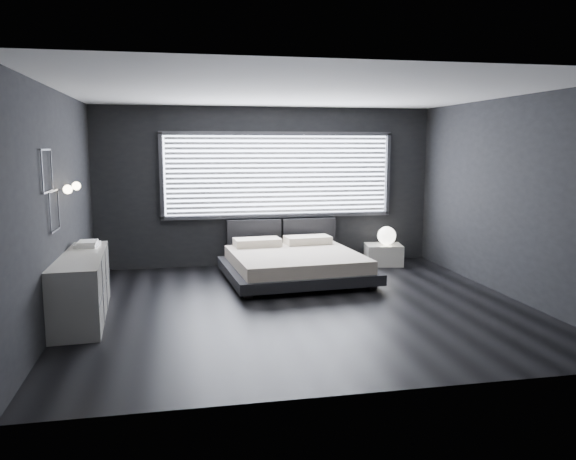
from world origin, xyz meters
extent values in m
plane|color=black|center=(0.00, 0.00, 0.00)|extent=(6.00, 6.00, 0.00)
plane|color=silver|center=(0.00, 0.00, 2.80)|extent=(6.00, 6.00, 0.00)
cube|color=black|center=(0.00, 2.75, 1.40)|extent=(6.00, 0.04, 2.80)
cube|color=black|center=(0.00, -2.75, 1.40)|extent=(6.00, 0.04, 2.80)
cube|color=black|center=(-3.00, 0.00, 1.40)|extent=(0.04, 5.50, 2.80)
cube|color=black|center=(3.00, 0.00, 1.40)|extent=(0.04, 5.50, 2.80)
cube|color=white|center=(0.20, 2.73, 1.61)|extent=(4.00, 0.02, 1.38)
cube|color=#47474C|center=(-1.84, 2.70, 1.61)|extent=(0.06, 0.08, 1.48)
cube|color=#47474C|center=(2.24, 2.70, 1.61)|extent=(0.06, 0.08, 1.48)
cube|color=#47474C|center=(0.20, 2.70, 2.34)|extent=(4.14, 0.08, 0.06)
cube|color=#47474C|center=(0.20, 2.70, 0.88)|extent=(4.14, 0.08, 0.06)
cube|color=silver|center=(0.20, 2.67, 1.61)|extent=(3.94, 0.03, 1.32)
cube|color=black|center=(-0.26, 2.64, 0.57)|extent=(0.96, 0.16, 0.52)
cube|color=black|center=(0.74, 2.64, 0.57)|extent=(0.96, 0.16, 0.52)
cylinder|color=silver|center=(-2.95, 0.05, 1.60)|extent=(0.10, 0.02, 0.02)
sphere|color=#FFE5B7|center=(-2.88, 0.05, 1.60)|extent=(0.11, 0.11, 0.11)
cylinder|color=silver|center=(-2.95, 0.65, 1.60)|extent=(0.10, 0.02, 0.02)
sphere|color=#FFE5B7|center=(-2.88, 0.65, 1.60)|extent=(0.11, 0.11, 0.11)
cube|color=#47474C|center=(-2.98, -0.55, 2.08)|extent=(0.01, 0.46, 0.02)
cube|color=#47474C|center=(-2.98, -0.55, 1.62)|extent=(0.01, 0.46, 0.02)
cube|color=#47474C|center=(-2.98, -0.32, 1.85)|extent=(0.01, 0.02, 0.46)
cube|color=#47474C|center=(-2.98, -0.78, 1.85)|extent=(0.01, 0.02, 0.46)
cube|color=#47474C|center=(-2.98, -0.30, 1.61)|extent=(0.01, 0.46, 0.02)
cube|color=#47474C|center=(-2.98, -0.30, 1.15)|extent=(0.01, 0.46, 0.02)
cube|color=#47474C|center=(-2.98, -0.07, 1.38)|extent=(0.01, 0.02, 0.46)
cube|color=#47474C|center=(-2.98, -0.53, 1.38)|extent=(0.01, 0.02, 0.46)
cube|color=black|center=(-0.64, 0.52, 0.04)|extent=(0.13, 0.13, 0.08)
cube|color=black|center=(1.25, 0.67, 0.04)|extent=(0.13, 0.13, 0.08)
cube|color=black|center=(-0.77, 2.21, 0.04)|extent=(0.13, 0.13, 0.08)
cube|color=black|center=(1.11, 2.36, 0.04)|extent=(0.13, 0.13, 0.08)
cube|color=black|center=(0.24, 1.44, 0.16)|extent=(2.35, 2.25, 0.16)
cube|color=beige|center=(0.24, 1.44, 0.34)|extent=(2.10, 2.10, 0.20)
cube|color=#EFE2C5|center=(-0.27, 2.18, 0.50)|extent=(0.81, 0.48, 0.13)
cube|color=#EFE2C5|center=(0.62, 2.25, 0.50)|extent=(0.81, 0.48, 0.13)
cube|color=beige|center=(2.03, 2.27, 0.18)|extent=(0.71, 0.63, 0.37)
sphere|color=white|center=(2.07, 2.24, 0.53)|extent=(0.33, 0.33, 0.33)
cube|color=beige|center=(-2.78, 0.00, 0.40)|extent=(0.67, 2.02, 0.80)
cube|color=#47474C|center=(-2.50, 0.02, 0.40)|extent=(0.12, 1.97, 0.78)
cube|color=white|center=(-2.78, 0.61, 0.82)|extent=(0.31, 0.39, 0.04)
cube|color=white|center=(-2.77, 0.59, 0.86)|extent=(0.24, 0.33, 0.03)
camera|label=1|loc=(-1.58, -7.13, 2.12)|focal=35.00mm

